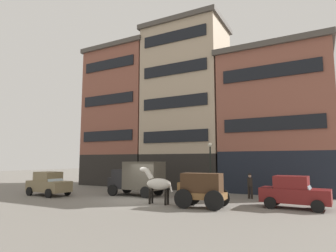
# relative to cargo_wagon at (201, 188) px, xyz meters

# --- Properties ---
(ground_plane) EXTENTS (120.00, 120.00, 0.00)m
(ground_plane) POSITION_rel_cargo_wagon_xyz_m (-5.08, 0.62, -1.15)
(ground_plane) COLOR slate
(building_far_left) EXTENTS (8.34, 6.03, 15.69)m
(building_far_left) POSITION_rel_cargo_wagon_xyz_m (-13.76, 10.55, 6.74)
(building_far_left) COLOR black
(building_far_left) RESTS_ON ground_plane
(building_center_left) EXTENTS (8.47, 6.03, 16.83)m
(building_center_left) POSITION_rel_cargo_wagon_xyz_m (-5.71, 10.55, 7.31)
(building_center_left) COLOR black
(building_center_left) RESTS_ON ground_plane
(building_center_right) EXTENTS (9.60, 6.03, 12.53)m
(building_center_right) POSITION_rel_cargo_wagon_xyz_m (2.98, 10.55, 5.16)
(building_center_right) COLOR black
(building_center_right) RESTS_ON ground_plane
(cargo_wagon) EXTENTS (2.98, 1.67, 1.98)m
(cargo_wagon) POSITION_rel_cargo_wagon_xyz_m (0.00, 0.00, 0.00)
(cargo_wagon) COLOR brown
(cargo_wagon) RESTS_ON ground_plane
(draft_horse) EXTENTS (2.35, 0.70, 2.30)m
(draft_horse) POSITION_rel_cargo_wagon_xyz_m (-2.95, -0.00, 0.12)
(draft_horse) COLOR beige
(draft_horse) RESTS_ON ground_plane
(delivery_truck_near) EXTENTS (4.38, 2.18, 2.62)m
(delivery_truck_near) POSITION_rel_cargo_wagon_xyz_m (-6.44, 2.89, 0.28)
(delivery_truck_near) COLOR black
(delivery_truck_near) RESTS_ON ground_plane
(sedan_dark) EXTENTS (3.81, 2.09, 1.83)m
(sedan_dark) POSITION_rel_cargo_wagon_xyz_m (-12.61, -0.32, -0.23)
(sedan_dark) COLOR #7A6B4C
(sedan_dark) RESTS_ON ground_plane
(sedan_light) EXTENTS (3.79, 2.05, 1.83)m
(sedan_light) POSITION_rel_cargo_wagon_xyz_m (4.78, 2.33, -0.23)
(sedan_light) COLOR maroon
(sedan_light) RESTS_ON ground_plane
(pedestrian_officer) EXTENTS (0.51, 0.51, 1.79)m
(pedestrian_officer) POSITION_rel_cargo_wagon_xyz_m (1.67, 5.26, -0.17)
(pedestrian_officer) COLOR black
(pedestrian_officer) RESTS_ON ground_plane
(streetlamp_curbside) EXTENTS (0.32, 0.32, 4.12)m
(streetlamp_curbside) POSITION_rel_cargo_wagon_xyz_m (-1.48, 5.78, 1.52)
(streetlamp_curbside) COLOR black
(streetlamp_curbside) RESTS_ON ground_plane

